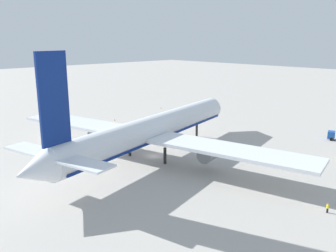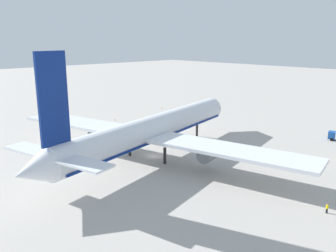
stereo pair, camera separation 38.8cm
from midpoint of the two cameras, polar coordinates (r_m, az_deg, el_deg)
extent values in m
plane|color=#ADA8A0|center=(87.27, -2.11, -4.89)|extent=(600.00, 600.00, 0.00)
cylinder|color=silver|center=(85.27, -2.15, -0.39)|extent=(61.69, 20.00, 6.45)
cone|color=silver|center=(113.50, 7.76, 3.08)|extent=(6.43, 7.31, 6.32)
cone|color=silver|center=(62.10, -20.95, -6.82)|extent=(7.65, 7.40, 6.13)
cube|color=navy|center=(62.33, -17.95, 4.17)|extent=(5.96, 1.82, 15.94)
cube|color=silver|center=(69.35, -21.05, -3.57)|extent=(6.75, 11.79, 0.36)
cube|color=silver|center=(59.59, -13.67, -5.82)|extent=(6.75, 11.79, 0.36)
cube|color=silver|center=(97.01, -13.48, 0.40)|extent=(16.78, 37.15, 0.70)
cylinder|color=slate|center=(94.49, -10.71, -1.31)|extent=(6.45, 5.26, 4.10)
cube|color=silver|center=(72.84, 10.15, -3.89)|extent=(16.78, 37.15, 0.70)
cylinder|color=slate|center=(76.48, 6.67, -4.49)|extent=(5.25, 4.30, 3.35)
cylinder|color=black|center=(104.32, 4.81, -0.69)|extent=(0.70, 0.70, 3.84)
cylinder|color=black|center=(87.40, -6.09, -3.60)|extent=(0.70, 0.70, 3.84)
cylinder|color=black|center=(81.43, -0.39, -4.84)|extent=(0.70, 0.70, 3.84)
cube|color=navy|center=(85.72, -2.14, -1.53)|extent=(59.21, 19.14, 0.50)
cube|color=#194CA5|center=(110.96, 25.10, -1.32)|extent=(2.81, 2.47, 2.08)
cube|color=black|center=(110.87, 24.80, -1.02)|extent=(1.92, 0.68, 0.91)
cylinder|color=black|center=(110.06, 25.10, -2.00)|extent=(0.56, 0.95, 0.90)
cylinder|color=black|center=(112.35, 25.19, -1.70)|extent=(0.56, 0.95, 0.90)
cylinder|color=black|center=(65.57, 24.49, -12.38)|extent=(0.41, 0.41, 0.82)
cylinder|color=yellow|center=(65.27, 24.56, -11.81)|extent=(0.51, 0.51, 0.62)
sphere|color=tan|center=(65.09, 24.60, -11.48)|extent=(0.22, 0.22, 0.22)
cone|color=orange|center=(147.02, -0.97, 2.97)|extent=(0.36, 0.36, 0.55)
cone|color=orange|center=(126.58, -8.51, 1.03)|extent=(0.36, 0.36, 0.55)
camera|label=1|loc=(0.19, -89.88, 0.03)|focal=37.61mm
camera|label=2|loc=(0.19, 90.12, -0.03)|focal=37.61mm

